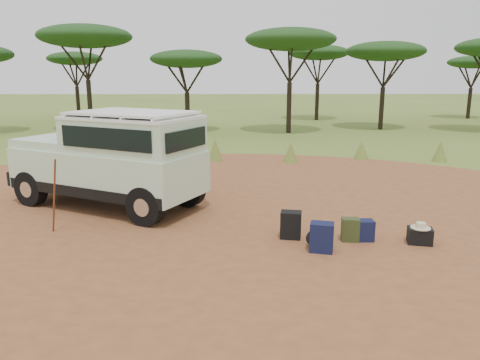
{
  "coord_description": "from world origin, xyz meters",
  "views": [
    {
      "loc": [
        0.75,
        -9.84,
        3.47
      ],
      "look_at": [
        0.89,
        0.93,
        1.0
      ],
      "focal_mm": 35.0,
      "sensor_mm": 36.0,
      "label": 1
    }
  ],
  "objects_px": {
    "safari_vehicle": "(112,161)",
    "duffel_navy": "(364,230)",
    "backpack_navy": "(322,237)",
    "hard_case": "(420,236)",
    "walking_staff": "(54,196)",
    "backpack_olive": "(350,230)",
    "backpack_black": "(291,225)"
  },
  "relations": [
    {
      "from": "duffel_navy",
      "to": "hard_case",
      "type": "height_order",
      "value": "duffel_navy"
    },
    {
      "from": "duffel_navy",
      "to": "hard_case",
      "type": "xyz_separation_m",
      "value": [
        1.12,
        -0.21,
        -0.05
      ]
    },
    {
      "from": "safari_vehicle",
      "to": "duffel_navy",
      "type": "relative_size",
      "value": 12.3
    },
    {
      "from": "walking_staff",
      "to": "backpack_olive",
      "type": "distance_m",
      "value": 6.42
    },
    {
      "from": "safari_vehicle",
      "to": "backpack_olive",
      "type": "xyz_separation_m",
      "value": [
        5.61,
        -2.69,
        -0.98
      ]
    },
    {
      "from": "safari_vehicle",
      "to": "hard_case",
      "type": "height_order",
      "value": "safari_vehicle"
    },
    {
      "from": "backpack_black",
      "to": "hard_case",
      "type": "height_order",
      "value": "backpack_black"
    },
    {
      "from": "backpack_navy",
      "to": "hard_case",
      "type": "distance_m",
      "value": 2.17
    },
    {
      "from": "backpack_navy",
      "to": "duffel_navy",
      "type": "height_order",
      "value": "backpack_navy"
    },
    {
      "from": "walking_staff",
      "to": "backpack_black",
      "type": "xyz_separation_m",
      "value": [
        5.14,
        -0.39,
        -0.55
      ]
    },
    {
      "from": "safari_vehicle",
      "to": "walking_staff",
      "type": "xyz_separation_m",
      "value": [
        -0.76,
        -2.11,
        -0.38
      ]
    },
    {
      "from": "backpack_black",
      "to": "duffel_navy",
      "type": "xyz_separation_m",
      "value": [
        1.52,
        -0.17,
        -0.07
      ]
    },
    {
      "from": "backpack_navy",
      "to": "duffel_navy",
      "type": "distance_m",
      "value": 1.18
    },
    {
      "from": "backpack_navy",
      "to": "hard_case",
      "type": "bearing_deg",
      "value": 25.17
    },
    {
      "from": "walking_staff",
      "to": "backpack_black",
      "type": "distance_m",
      "value": 5.18
    },
    {
      "from": "walking_staff",
      "to": "duffel_navy",
      "type": "distance_m",
      "value": 6.71
    },
    {
      "from": "walking_staff",
      "to": "duffel_navy",
      "type": "bearing_deg",
      "value": -56.81
    },
    {
      "from": "walking_staff",
      "to": "backpack_olive",
      "type": "height_order",
      "value": "walking_staff"
    },
    {
      "from": "backpack_black",
      "to": "backpack_olive",
      "type": "relative_size",
      "value": 1.19
    },
    {
      "from": "backpack_olive",
      "to": "backpack_black",
      "type": "bearing_deg",
      "value": 176.94
    },
    {
      "from": "backpack_black",
      "to": "backpack_navy",
      "type": "distance_m",
      "value": 0.94
    },
    {
      "from": "backpack_olive",
      "to": "backpack_navy",
      "type": "bearing_deg",
      "value": -134.53
    },
    {
      "from": "backpack_black",
      "to": "backpack_olive",
      "type": "bearing_deg",
      "value": 1.42
    },
    {
      "from": "backpack_black",
      "to": "duffel_navy",
      "type": "height_order",
      "value": "backpack_black"
    },
    {
      "from": "backpack_black",
      "to": "backpack_navy",
      "type": "xyz_separation_m",
      "value": [
        0.52,
        -0.78,
        0.0
      ]
    },
    {
      "from": "backpack_navy",
      "to": "backpack_olive",
      "type": "height_order",
      "value": "backpack_navy"
    },
    {
      "from": "safari_vehicle",
      "to": "duffel_navy",
      "type": "height_order",
      "value": "safari_vehicle"
    },
    {
      "from": "safari_vehicle",
      "to": "backpack_olive",
      "type": "distance_m",
      "value": 6.3
    },
    {
      "from": "safari_vehicle",
      "to": "backpack_navy",
      "type": "distance_m",
      "value": 5.97
    },
    {
      "from": "backpack_navy",
      "to": "hard_case",
      "type": "height_order",
      "value": "backpack_navy"
    },
    {
      "from": "safari_vehicle",
      "to": "hard_case",
      "type": "distance_m",
      "value": 7.66
    },
    {
      "from": "walking_staff",
      "to": "backpack_navy",
      "type": "distance_m",
      "value": 5.8
    }
  ]
}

